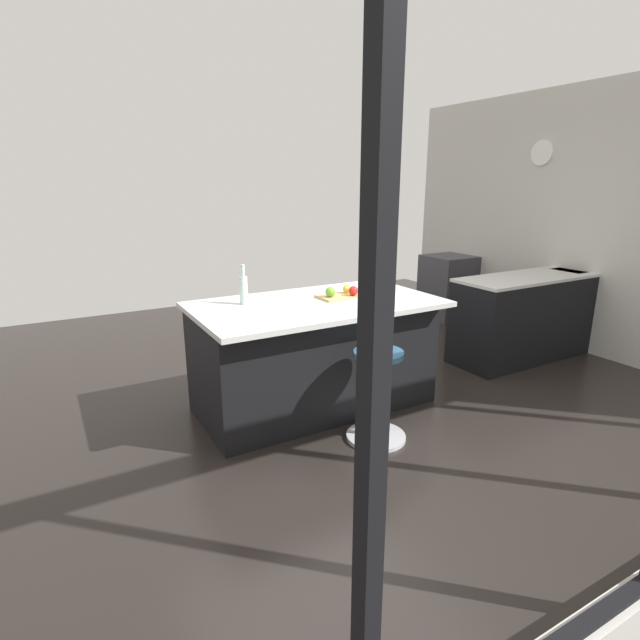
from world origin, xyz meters
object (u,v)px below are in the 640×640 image
Objects in this scene: oven_range at (448,287)px; stool_by_window at (377,398)px; apple_yellow at (347,289)px; kitchen_island at (314,354)px; apple_red at (353,291)px; water_bottle at (244,289)px; cutting_board at (340,296)px; apple_green at (330,292)px.

stool_by_window is at bearing 38.69° from oven_range.
apple_yellow is at bearing 30.06° from oven_range.
kitchen_island is 24.77× the size of apple_red.
oven_range is at bearing -158.28° from water_bottle.
cutting_board is at bearing 29.91° from oven_range.
apple_red is at bearing 86.85° from apple_yellow.
stool_by_window is (-0.12, 0.73, -0.14)m from kitchen_island.
stool_by_window is at bearing 80.16° from cutting_board.
apple_green is at bearing 29.22° from oven_range.
water_bottle reaches higher than apple_yellow.
kitchen_island is 27.74× the size of apple_yellow.
water_bottle is (0.65, -0.90, 0.71)m from stool_by_window.
cutting_board is at bearing 167.17° from water_bottle.
water_bottle is (0.78, -0.18, 0.11)m from cutting_board.
apple_yellow is 0.23× the size of water_bottle.
water_bottle is (0.87, -0.13, 0.07)m from apple_yellow.
apple_green is 1.05× the size of apple_red.
cutting_board is 0.12m from apple_red.
oven_range is at bearing -150.78° from apple_green.
water_bottle is at bearing -15.66° from apple_red.
apple_yellow is at bearing 171.22° from water_bottle.
apple_yellow is 0.20m from apple_green.
apple_yellow is at bearing -173.81° from kitchen_island.
apple_red is at bearing 167.87° from kitchen_island.
cutting_board is 0.81m from water_bottle.
oven_range is at bearing -150.09° from cutting_board.
water_bottle is (3.53, 1.40, 0.61)m from oven_range.
oven_range is 3.84m from water_bottle.
kitchen_island is 0.61m from apple_red.
kitchen_island is 2.86× the size of stool_by_window.
apple_yellow reaches higher than oven_range.
oven_range is 3.12m from apple_yellow.
water_bottle is at bearing -17.79° from kitchen_island.
apple_yellow reaches higher than stool_by_window.
oven_range is 3.31m from apple_green.
apple_red reaches higher than cutting_board.
apple_yellow is (2.66, 1.54, 0.54)m from oven_range.
oven_range is 10.44× the size of apple_green.
stool_by_window is at bearing 99.43° from kitchen_island.
apple_red is (-0.33, 0.07, 0.51)m from kitchen_island.
apple_green is at bearing -91.65° from stool_by_window.
apple_green reaches higher than stool_by_window.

